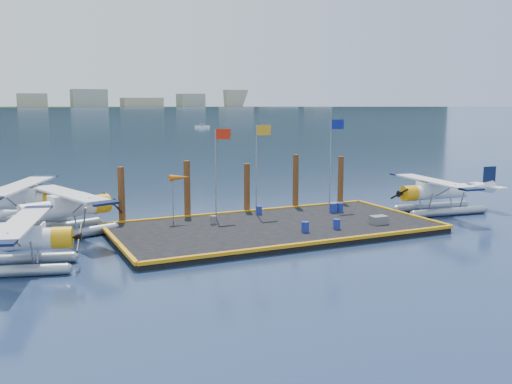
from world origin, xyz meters
TOP-DOWN VIEW (x-y plane):
  - ground at (0.00, 0.00)m, footprint 4000.00×4000.00m
  - dock at (0.00, 0.00)m, footprint 20.00×10.00m
  - dock_bumpers at (0.00, 0.00)m, footprint 20.25×10.25m
  - far_backdrop at (239.91, 1737.52)m, footprint 3050.00×2050.00m
  - seaplane_a at (-15.33, -2.29)m, footprint 8.40×9.05m
  - seaplane_b at (-12.31, 4.33)m, footprint 9.25×9.90m
  - seaplane_c at (-14.99, 7.96)m, footprint 9.85×10.36m
  - seaplane_d at (13.57, 0.33)m, footprint 8.51×9.39m
  - drum_0 at (-3.39, 1.99)m, footprint 0.39×0.39m
  - drum_1 at (3.03, -2.56)m, footprint 0.44×0.44m
  - drum_2 at (5.64, 1.98)m, footprint 0.48×0.48m
  - drum_3 at (0.83, -2.49)m, footprint 0.46×0.46m
  - drum_4 at (6.25, 2.01)m, footprint 0.47×0.47m
  - drum_5 at (0.65, 3.67)m, footprint 0.41×0.41m
  - crate at (6.28, -2.47)m, footprint 1.06×0.71m
  - flagpole_red at (-2.29, 3.80)m, footprint 1.14×0.08m
  - flagpole_yellow at (0.70, 3.80)m, footprint 1.14×0.08m
  - flagpole_blue at (6.70, 3.80)m, footprint 1.14×0.08m
  - windsock at (-5.03, 3.80)m, footprint 1.40×0.44m
  - piling_0 at (-8.50, 5.40)m, footprint 0.44×0.44m
  - piling_1 at (-4.00, 5.40)m, footprint 0.44×0.44m
  - piling_2 at (0.50, 5.40)m, footprint 0.44×0.44m
  - piling_3 at (4.50, 5.40)m, footprint 0.44×0.44m
  - piling_4 at (8.50, 5.40)m, footprint 0.44×0.44m

SIDE VIEW (x-z plane):
  - ground at x=0.00m, z-range 0.00..0.00m
  - dock at x=0.00m, z-range 0.00..0.40m
  - dock_bumpers at x=0.00m, z-range 0.40..0.58m
  - crate at x=6.28m, z-range 0.40..0.93m
  - drum_0 at x=-3.39m, z-range 0.40..0.95m
  - drum_5 at x=0.65m, z-range 0.40..0.98m
  - drum_1 at x=3.03m, z-range 0.40..1.02m
  - drum_3 at x=0.83m, z-range 0.40..1.04m
  - drum_4 at x=6.25m, z-range 0.40..1.07m
  - drum_2 at x=5.64m, z-range 0.40..1.07m
  - seaplane_a at x=-15.33m, z-range -0.21..3.01m
  - seaplane_d at x=13.57m, z-range -0.21..3.11m
  - seaplane_b at x=-12.31m, z-range -0.23..3.31m
  - seaplane_c at x=-14.99m, z-range -0.24..3.54m
  - piling_2 at x=0.50m, z-range 0.00..3.80m
  - piling_0 at x=-8.50m, z-range 0.00..4.00m
  - piling_4 at x=8.50m, z-range 0.00..4.00m
  - piling_1 at x=-4.00m, z-range 0.00..4.20m
  - piling_3 at x=4.50m, z-range 0.00..4.30m
  - windsock at x=-5.03m, z-range 1.67..4.79m
  - flagpole_red at x=-2.29m, z-range 1.40..7.40m
  - flagpole_yellow at x=0.70m, z-range 1.41..7.61m
  - flagpole_blue at x=6.70m, z-range 1.44..7.94m
  - far_backdrop at x=239.91m, z-range -395.55..414.45m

